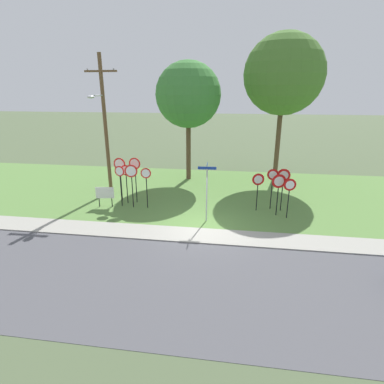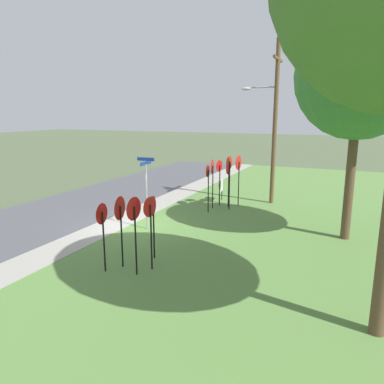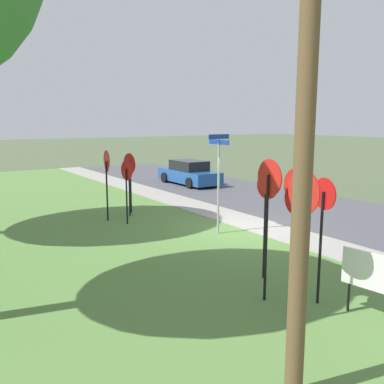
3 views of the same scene
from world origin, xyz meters
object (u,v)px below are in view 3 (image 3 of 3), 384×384
Objects in this scene: stop_sign_far_center at (298,201)px; street_name_post at (219,176)px; yield_sign_far_left at (107,167)px; yield_sign_center at (107,171)px; notice_board at (370,275)px; parked_sedan_distant at (189,173)px; stop_sign_near_right at (266,203)px; utility_pole at (318,14)px; yield_sign_near_left at (131,171)px; stop_sign_near_left at (268,199)px; stop_sign_center_tall at (302,211)px; stop_sign_far_right at (323,215)px; stop_sign_far_left at (296,219)px; yield_sign_near_right at (127,177)px; yield_sign_far_right at (130,169)px.

stop_sign_far_center is 0.83× the size of street_name_post.
yield_sign_far_left reaches higher than yield_sign_center.
notice_board is 17.27m from parked_sedan_distant.
parked_sedan_distant is at bearing -30.89° from stop_sign_near_right.
yield_sign_far_left is at bearing -9.18° from utility_pole.
yield_sign_near_left is at bearing 10.09° from street_name_post.
stop_sign_near_left is at bearing -34.00° from utility_pole.
yield_sign_near_left is at bearing -1.86° from stop_sign_center_tall.
stop_sign_far_center is 4.77m from street_name_post.
yield_sign_center is at bearing 161.70° from yield_sign_far_left.
stop_sign_near_left is 8.84m from yield_sign_far_left.
utility_pole is at bearing 151.51° from parked_sedan_distant.
stop_sign_far_right is 9.55m from yield_sign_far_left.
stop_sign_near_right is 1.58m from stop_sign_far_left.
parked_sedan_distant is (14.35, -6.48, -1.34)m from stop_sign_far_center.
notice_board is (-0.58, -1.22, -1.22)m from stop_sign_center_tall.
stop_sign_center_tall is 0.87× the size of street_name_post.
stop_sign_near_left is at bearing 151.45° from street_name_post.
stop_sign_near_right is 0.56× the size of parked_sedan_distant.
stop_sign_center_tall is at bearing 56.61° from notice_board.
stop_sign_near_left reaches higher than yield_sign_center.
street_name_post is (-2.77, -1.91, 0.21)m from yield_sign_near_right.
yield_sign_far_left is at bearing 4.14° from stop_sign_center_tall.
stop_sign_far_left is 0.27× the size of utility_pole.
street_name_post is (5.17, -2.02, 0.13)m from stop_sign_far_left.
yield_sign_near_right is (7.42, -0.34, -0.42)m from stop_sign_near_left.
utility_pole is (-9.87, 1.99, 3.15)m from yield_sign_near_right.
street_name_post is at bearing -173.38° from yield_sign_near_left.
stop_sign_near_right is 1.62m from stop_sign_far_right.
stop_sign_far_center is 0.78m from stop_sign_far_right.
yield_sign_center is 10.00m from notice_board.
stop_sign_near_left is 0.93m from stop_sign_far_center.
yield_sign_center reaches higher than yield_sign_far_right.
yield_sign_far_left reaches higher than stop_sign_near_right.
yield_sign_near_left is 12.25m from utility_pole.
utility_pole is 2.02× the size of parked_sedan_distant.
stop_sign_far_center is (-0.86, -0.08, 0.18)m from stop_sign_near_right.
stop_sign_center_tall reaches higher than yield_sign_center.
stop_sign_far_center is at bearing 174.22° from yield_sign_near_right.
parked_sedan_distant is (6.16, -7.46, -1.21)m from yield_sign_center.
notice_board is at bearing 173.96° from stop_sign_far_center.
yield_sign_far_left reaches higher than notice_board.
stop_sign_far_center is 4.61m from utility_pole.
yield_sign_near_left is at bearing -2.79° from stop_sign_near_left.
stop_sign_far_right is (-1.62, 0.04, 0.05)m from stop_sign_near_right.
stop_sign_near_right is at bearing 174.07° from yield_sign_near_right.
stop_sign_far_right reaches higher than notice_board.
yield_sign_center is (-0.77, 1.30, 0.13)m from yield_sign_near_left.
yield_sign_center is (0.84, 0.39, 0.14)m from yield_sign_near_right.
utility_pole is at bearing 157.87° from yield_sign_far_right.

